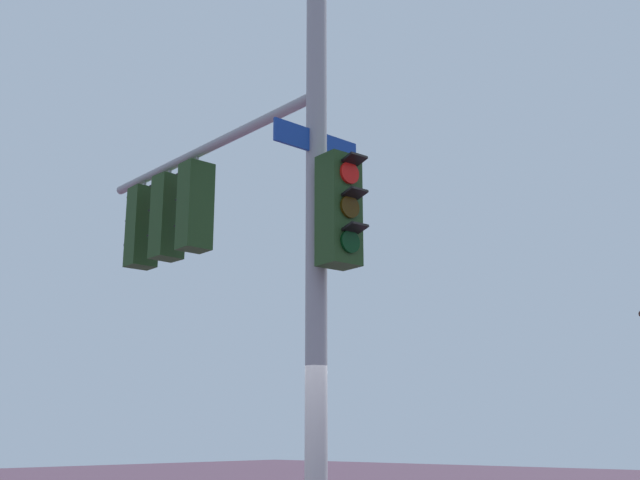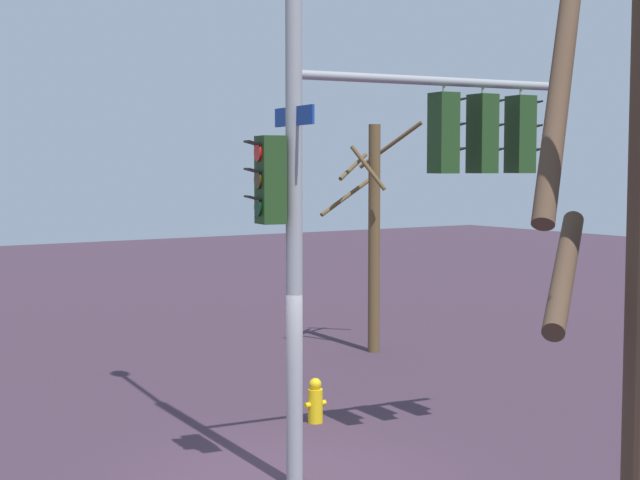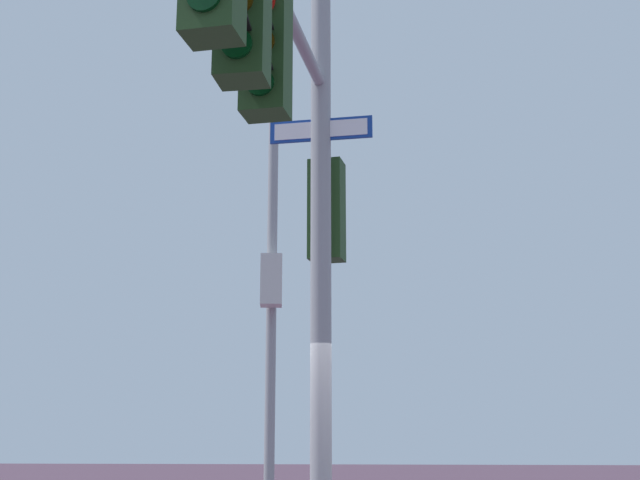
{
  "view_description": "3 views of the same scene",
  "coord_description": "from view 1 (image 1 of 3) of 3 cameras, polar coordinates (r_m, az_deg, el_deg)",
  "views": [
    {
      "loc": [
        5.02,
        -5.18,
        1.86
      ],
      "look_at": [
        0.27,
        0.15,
        3.66
      ],
      "focal_mm": 43.45,
      "sensor_mm": 36.0,
      "label": 1
    },
    {
      "loc": [
        6.53,
        10.63,
        4.13
      ],
      "look_at": [
        0.04,
        0.89,
        3.23
      ],
      "focal_mm": 53.86,
      "sensor_mm": 36.0,
      "label": 2
    },
    {
      "loc": [
        -8.2,
        -0.27,
        1.61
      ],
      "look_at": [
        -0.32,
        0.32,
        3.47
      ],
      "focal_mm": 46.56,
      "sensor_mm": 36.0,
      "label": 3
    }
  ],
  "objects": [
    {
      "name": "main_signal_pole_assembly",
      "position": [
        8.69,
        -6.16,
        4.58
      ],
      "size": [
        4.93,
        3.83,
        8.33
      ],
      "rotation": [
        0.0,
        0.0,
        3.02
      ],
      "color": "gray",
      "rests_on": "ground"
    }
  ]
}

